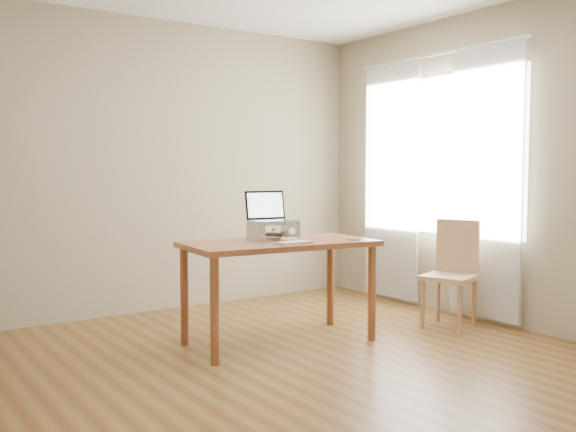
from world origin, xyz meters
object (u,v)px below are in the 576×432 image
(keyboard, at_px, (294,243))
(chair, at_px, (455,270))
(laptop, at_px, (269,214))
(desk, at_px, (279,255))
(cat, at_px, (274,230))

(keyboard, distance_m, chair, 1.50)
(laptop, height_order, keyboard, laptop)
(desk, distance_m, laptop, 0.32)
(keyboard, xyz_separation_m, chair, (1.46, -0.18, -0.30))
(keyboard, xyz_separation_m, cat, (0.05, 0.33, 0.06))
(cat, bearing_deg, keyboard, -100.76)
(laptop, height_order, chair, laptop)
(desk, bearing_deg, laptop, 95.64)
(laptop, xyz_separation_m, keyboard, (-0.02, -0.36, -0.18))
(desk, xyz_separation_m, chair, (1.43, -0.40, -0.19))
(laptop, relative_size, keyboard, 1.33)
(chair, bearing_deg, laptop, 140.52)
(desk, height_order, cat, cat)
(desk, height_order, keyboard, keyboard)
(desk, bearing_deg, keyboard, -90.51)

